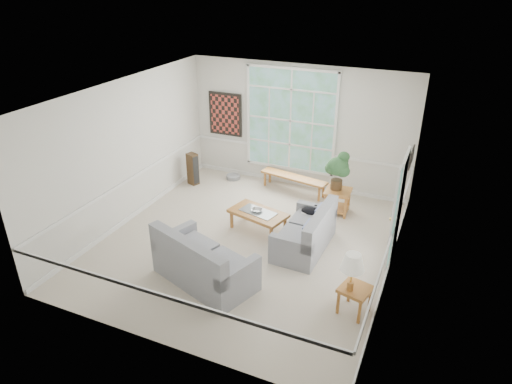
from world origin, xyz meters
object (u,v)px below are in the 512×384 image
at_px(loveseat_front, 205,257).
at_px(end_table, 337,201).
at_px(side_table, 354,300).
at_px(loveseat_right, 304,228).
at_px(coffee_table, 258,221).

distance_m(loveseat_front, end_table, 3.65).
bearing_deg(loveseat_front, side_table, 24.15).
height_order(loveseat_right, side_table, loveseat_right).
distance_m(loveseat_right, side_table, 1.97).
height_order(coffee_table, side_table, side_table).
bearing_deg(side_table, loveseat_front, -175.25).
bearing_deg(coffee_table, side_table, -21.43).
relative_size(loveseat_front, end_table, 3.28).
distance_m(loveseat_front, side_table, 2.58).
bearing_deg(side_table, loveseat_right, 131.96).
bearing_deg(end_table, loveseat_front, -113.92).
bearing_deg(coffee_table, loveseat_right, 1.38).
relative_size(end_table, side_table, 1.17).
bearing_deg(loveseat_right, side_table, -46.22).
xyz_separation_m(loveseat_right, coffee_table, (-1.08, 0.24, -0.21)).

